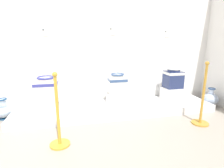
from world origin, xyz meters
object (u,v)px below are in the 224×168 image
antique_toilet_tall_cobalt (173,77)px  stanchion_post_near_left (59,126)px  decorative_vase_companion (4,111)px  plinth_block_tall_cobalt (172,94)px  antique_toilet_broad_patterned (117,83)px  decorative_vase_spare (211,99)px  stanchion_post_near_right (202,107)px  plinth_block_broad_patterned (117,99)px  info_placard_first (46,32)px  antique_toilet_squat_floral (46,87)px  info_placard_third (167,33)px  info_placard_second (113,31)px  plinth_block_squat_floral (48,104)px

antique_toilet_tall_cobalt → stanchion_post_near_left: 2.47m
decorative_vase_companion → antique_toilet_tall_cobalt: bearing=-0.5°
plinth_block_tall_cobalt → antique_toilet_tall_cobalt: size_ratio=0.95×
antique_toilet_broad_patterned → decorative_vase_spare: 2.01m
plinth_block_tall_cobalt → stanchion_post_near_right: stanchion_post_near_right is taller
plinth_block_broad_patterned → antique_toilet_broad_patterned: antique_toilet_broad_patterned is taller
info_placard_first → stanchion_post_near_right: (2.45, -1.22, -1.19)m
antique_toilet_squat_floral → stanchion_post_near_right: size_ratio=0.38×
plinth_block_tall_cobalt → info_placard_third: size_ratio=2.89×
info_placard_first → info_placard_second: info_placard_second is taller
plinth_block_squat_floral → antique_toilet_broad_patterned: antique_toilet_broad_patterned is taller
antique_toilet_squat_floral → antique_toilet_broad_patterned: antique_toilet_broad_patterned is taller
antique_toilet_broad_patterned → info_placard_first: size_ratio=2.89×
antique_toilet_tall_cobalt → info_placard_third: info_placard_third is taller
info_placard_second → stanchion_post_near_right: bearing=-45.5°
decorative_vase_spare → plinth_block_squat_floral: bearing=177.2°
info_placard_second → stanchion_post_near_left: info_placard_second is taller
plinth_block_broad_patterned → stanchion_post_near_left: stanchion_post_near_left is taller
info_placard_first → decorative_vase_spare: info_placard_first is taller
info_placard_first → stanchion_post_near_right: 2.99m
decorative_vase_companion → plinth_block_broad_patterned: bearing=-2.6°
antique_toilet_squat_floral → decorative_vase_companion: size_ratio=1.06×
info_placard_first → decorative_vase_companion: size_ratio=0.36×
info_placard_third → info_placard_second: bearing=180.0°
decorative_vase_companion → stanchion_post_near_left: stanchion_post_near_left is taller
antique_toilet_squat_floral → decorative_vase_spare: size_ratio=1.00×
antique_toilet_broad_patterned → decorative_vase_companion: 2.06m
info_placard_second → plinth_block_squat_floral: bearing=-163.2°
plinth_block_broad_patterned → plinth_block_tall_cobalt: plinth_block_tall_cobalt is taller
decorative_vase_companion → stanchion_post_near_left: size_ratio=0.38×
antique_toilet_tall_cobalt → decorative_vase_companion: 3.24m
info_placard_first → antique_toilet_broad_patterned: bearing=-17.6°
plinth_block_squat_floral → stanchion_post_near_right: size_ratio=0.33×
antique_toilet_squat_floral → decorative_vase_companion: antique_toilet_squat_floral is taller
decorative_vase_spare → plinth_block_tall_cobalt: bearing=164.9°
stanchion_post_near_left → plinth_block_broad_patterned: bearing=43.7°
info_placard_first → stanchion_post_near_left: (0.23, -1.37, -1.21)m
plinth_block_squat_floral → info_placard_third: 2.77m
plinth_block_broad_patterned → info_placard_third: 1.76m
antique_toilet_broad_patterned → decorative_vase_companion: size_ratio=1.04×
stanchion_post_near_right → antique_toilet_squat_floral: bearing=161.2°
decorative_vase_spare → info_placard_second: bearing=164.6°
info_placard_third → stanchion_post_near_left: info_placard_third is taller
info_placard_third → decorative_vase_companion: info_placard_third is taller
info_placard_second → plinth_block_broad_patterned: bearing=-89.8°
plinth_block_tall_cobalt → stanchion_post_near_left: (-2.21, -1.04, 0.02)m
plinth_block_squat_floral → antique_toilet_tall_cobalt: 2.49m
antique_toilet_tall_cobalt → info_placard_first: size_ratio=3.09×
plinth_block_broad_patterned → info_placard_second: (-0.00, 0.40, 1.27)m
decorative_vase_spare → stanchion_post_near_right: bearing=-138.4°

